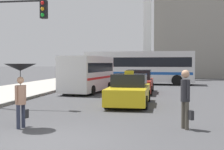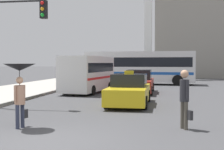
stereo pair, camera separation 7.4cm
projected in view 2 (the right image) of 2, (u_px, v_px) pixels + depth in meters
The scene contains 8 objects.
ground_plane at pixel (43, 141), 8.11m from camera, with size 300.00×300.00×0.00m, color #424244.
taxi at pixel (129, 91), 15.07m from camera, with size 1.91×4.47×1.65m.
sedan_red at pixel (139, 83), 20.97m from camera, with size 1.91×4.59×1.55m.
ambulance_van at pixel (88, 73), 21.25m from camera, with size 2.69×5.84×2.46m.
city_bus at pixel (140, 66), 29.47m from camera, with size 10.31×3.20×3.07m.
pedestrian_with_umbrella at pixel (20, 77), 9.63m from camera, with size 0.99×0.99×2.01m.
pedestrian_man at pixel (185, 95), 9.51m from camera, with size 0.43×0.53×1.82m.
traffic_light at pixel (10, 30), 14.05m from camera, with size 3.03×0.38×5.09m.
Camera 2 is at (3.11, -7.63, 2.04)m, focal length 50.00 mm.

